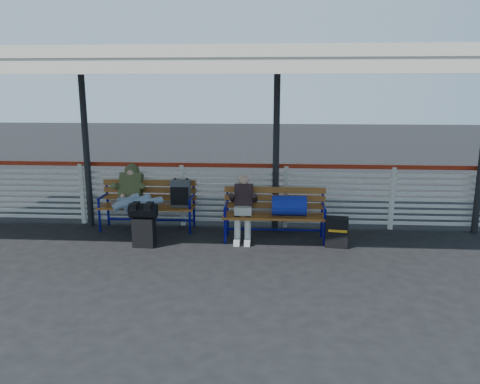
# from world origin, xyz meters

# --- Properties ---
(ground) EXTENTS (60.00, 60.00, 0.00)m
(ground) POSITION_xyz_m (0.00, 0.00, 0.00)
(ground) COLOR black
(ground) RESTS_ON ground
(fence) EXTENTS (12.08, 0.08, 1.24)m
(fence) POSITION_xyz_m (0.00, 1.90, 0.66)
(fence) COLOR silver
(fence) RESTS_ON ground
(canopy) EXTENTS (12.60, 3.60, 3.16)m
(canopy) POSITION_xyz_m (-0.00, 0.87, 3.04)
(canopy) COLOR silver
(canopy) RESTS_ON ground
(luggage_stack) EXTENTS (0.46, 0.28, 0.75)m
(luggage_stack) POSITION_xyz_m (-0.41, 0.58, 0.41)
(luggage_stack) COLOR black
(luggage_stack) RESTS_ON ground
(bench_left) EXTENTS (1.80, 0.56, 0.97)m
(bench_left) POSITION_xyz_m (-0.38, 1.61, 0.61)
(bench_left) COLOR #9E5B1E
(bench_left) RESTS_ON ground
(bench_right) EXTENTS (1.80, 0.56, 0.92)m
(bench_right) POSITION_xyz_m (1.92, 1.08, 0.60)
(bench_right) COLOR #9E5B1E
(bench_right) RESTS_ON ground
(traveler_man) EXTENTS (0.94, 1.61, 0.77)m
(traveler_man) POSITION_xyz_m (-0.76, 1.25, 0.68)
(traveler_man) COLOR #8094AC
(traveler_man) RESTS_ON ground
(companion_person) EXTENTS (0.32, 0.66, 1.15)m
(companion_person) POSITION_xyz_m (1.24, 1.08, 0.60)
(companion_person) COLOR beige
(companion_person) RESTS_ON ground
(suitcase_side) EXTENTS (0.40, 0.28, 0.52)m
(suitcase_side) POSITION_xyz_m (2.84, 0.78, 0.26)
(suitcase_side) COLOR black
(suitcase_side) RESTS_ON ground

